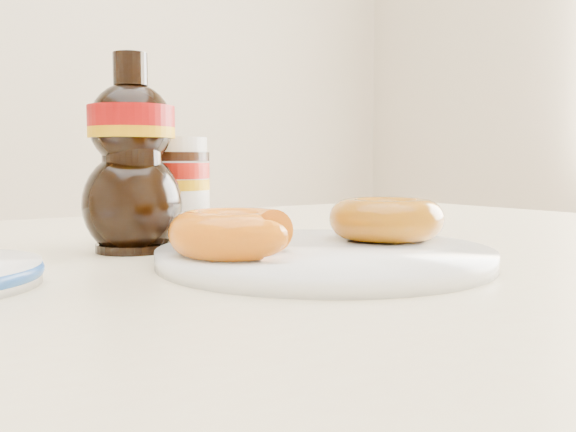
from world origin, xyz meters
TOP-DOWN VIEW (x-y plane):
  - dining_table at (0.00, 0.10)m, footprint 1.40×0.90m
  - plate at (0.07, 0.01)m, footprint 0.27×0.27m
  - donut_bitten at (-0.01, 0.01)m, footprint 0.11×0.11m
  - donut_whole at (0.15, 0.02)m, footprint 0.13×0.13m
  - nutella_jar at (0.03, 0.21)m, footprint 0.07×0.07m
  - syrup_bottle at (-0.03, 0.16)m, footprint 0.11×0.10m

SIDE VIEW (x-z plane):
  - dining_table at x=0.00m, z-range 0.29..1.04m
  - plate at x=0.07m, z-range 0.75..0.76m
  - donut_bitten at x=-0.01m, z-range 0.76..0.80m
  - donut_whole at x=0.15m, z-range 0.76..0.80m
  - nutella_jar at x=0.03m, z-range 0.75..0.86m
  - syrup_bottle at x=-0.03m, z-range 0.75..0.93m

